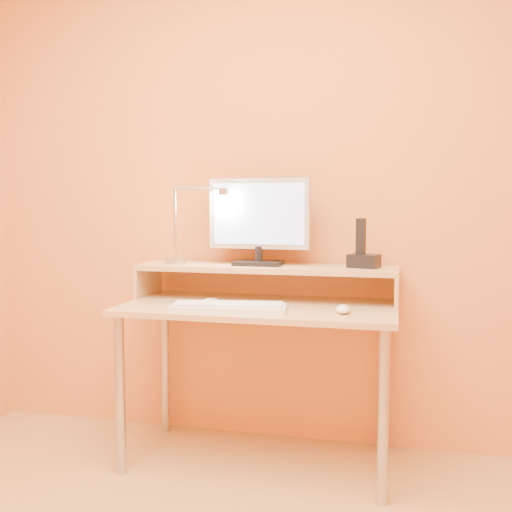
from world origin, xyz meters
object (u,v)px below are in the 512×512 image
(phone_dock, at_px, (364,261))
(lamp_base, at_px, (176,261))
(monitor_panel, at_px, (259,214))
(remote_control, at_px, (206,304))
(keyboard, at_px, (228,308))
(mouse, at_px, (343,309))

(phone_dock, bearing_deg, lamp_base, -162.29)
(monitor_panel, relative_size, remote_control, 2.65)
(phone_dock, bearing_deg, keyboard, -133.65)
(lamp_base, bearing_deg, mouse, -16.41)
(keyboard, xyz_separation_m, remote_control, (-0.12, 0.08, -0.00))
(monitor_panel, xyz_separation_m, keyboard, (-0.05, -0.33, -0.39))
(remote_control, bearing_deg, mouse, -1.61)
(monitor_panel, relative_size, mouse, 4.61)
(phone_dock, relative_size, keyboard, 0.27)
(remote_control, bearing_deg, monitor_panel, 55.95)
(keyboard, bearing_deg, phone_dock, 21.73)
(lamp_base, relative_size, phone_dock, 0.77)
(monitor_panel, relative_size, lamp_base, 4.77)
(phone_dock, xyz_separation_m, keyboard, (-0.54, -0.32, -0.18))
(lamp_base, distance_m, remote_control, 0.35)
(keyboard, height_order, mouse, mouse)
(mouse, bearing_deg, lamp_base, 156.75)
(monitor_panel, height_order, keyboard, monitor_panel)
(lamp_base, xyz_separation_m, keyboard, (0.34, -0.29, -0.16))
(monitor_panel, bearing_deg, mouse, -31.44)
(lamp_base, bearing_deg, monitor_panel, 5.72)
(keyboard, distance_m, remote_control, 0.14)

